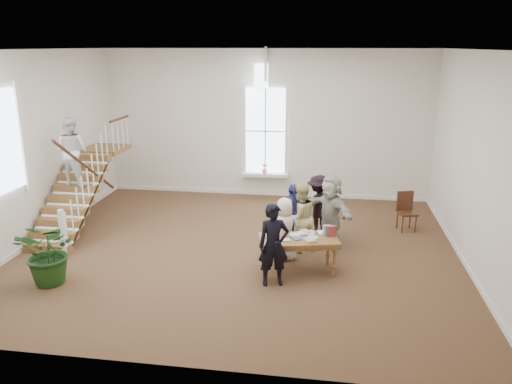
% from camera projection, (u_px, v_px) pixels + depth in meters
% --- Properties ---
extents(ground, '(10.00, 10.00, 0.00)m').
position_uv_depth(ground, '(240.00, 249.00, 11.66)').
color(ground, '#49321C').
rests_on(ground, ground).
extents(room_shell, '(10.49, 10.00, 10.00)m').
position_uv_depth(room_shell, '(265.00, 183.00, 15.71)').
color(room_shell, silver).
rests_on(room_shell, ground).
extents(staircase, '(1.10, 4.10, 2.92)m').
position_uv_depth(staircase, '(75.00, 168.00, 12.53)').
color(staircase, brown).
rests_on(staircase, ground).
extents(library_table, '(1.75, 1.15, 0.82)m').
position_uv_depth(library_table, '(299.00, 242.00, 10.35)').
color(library_table, brown).
rests_on(library_table, ground).
extents(police_officer, '(0.70, 0.56, 1.67)m').
position_uv_depth(police_officer, '(274.00, 245.00, 9.74)').
color(police_officer, black).
rests_on(police_officer, ground).
extents(elderly_woman, '(0.80, 0.65, 1.41)m').
position_uv_depth(elderly_woman, '(285.00, 229.00, 10.94)').
color(elderly_woman, silver).
rests_on(elderly_woman, ground).
extents(person_yellow, '(1.00, 0.96, 1.63)m').
position_uv_depth(person_yellow, '(300.00, 218.00, 11.35)').
color(person_yellow, '#CEC681').
rests_on(person_yellow, ground).
extents(woman_cluster_a, '(0.60, 0.91, 1.43)m').
position_uv_depth(woman_cluster_a, '(292.00, 213.00, 11.98)').
color(woman_cluster_a, '#393784').
rests_on(woman_cluster_a, ground).
extents(woman_cluster_b, '(1.15, 1.07, 1.55)m').
position_uv_depth(woman_cluster_b, '(318.00, 206.00, 12.30)').
color(woman_cluster_b, black).
rests_on(woman_cluster_b, ground).
extents(woman_cluster_c, '(1.49, 1.52, 1.74)m').
position_uv_depth(woman_cluster_c, '(330.00, 211.00, 11.61)').
color(woman_cluster_c, '#B5AFA2').
rests_on(woman_cluster_c, ground).
extents(floor_plant, '(1.31, 1.17, 1.33)m').
position_uv_depth(floor_plant, '(50.00, 252.00, 9.83)').
color(floor_plant, '#173711').
rests_on(floor_plant, ground).
extents(side_chair, '(0.53, 0.53, 1.00)m').
position_uv_depth(side_chair, '(406.00, 209.00, 12.78)').
color(side_chair, '#371D0F').
rests_on(side_chair, ground).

